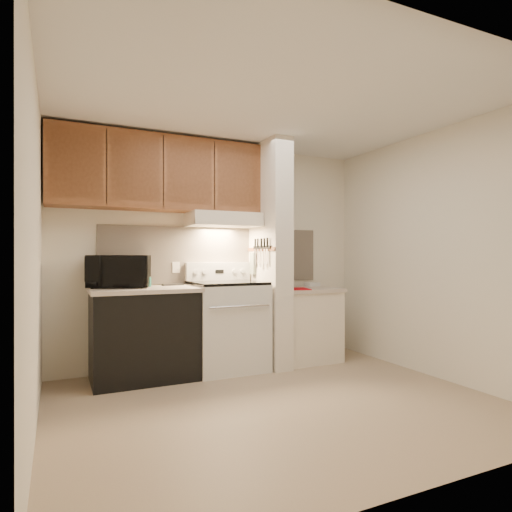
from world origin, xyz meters
TOP-DOWN VIEW (x-y plane):
  - floor at (0.00, 0.00)m, footprint 3.60×3.60m
  - ceiling at (0.00, 0.00)m, footprint 3.60×3.60m
  - wall_back at (0.00, 1.50)m, footprint 3.60×2.50m
  - wall_left at (-1.80, 0.00)m, footprint 0.02×3.00m
  - wall_right at (1.80, 0.00)m, footprint 0.02×3.00m
  - backsplash at (0.00, 1.49)m, footprint 2.60×0.02m
  - range_body at (0.00, 1.16)m, footprint 0.76×0.65m
  - oven_window at (0.00, 0.84)m, footprint 0.50×0.01m
  - oven_handle at (0.00, 0.80)m, footprint 0.65×0.02m
  - cooktop at (0.00, 1.16)m, footprint 0.74×0.64m
  - range_backguard at (0.00, 1.44)m, footprint 0.76×0.08m
  - range_display at (0.00, 1.40)m, footprint 0.10×0.01m
  - range_knob_left_outer at (-0.28, 1.40)m, footprint 0.05×0.02m
  - range_knob_left_inner at (-0.18, 1.40)m, footprint 0.05×0.02m
  - range_knob_right_inner at (0.18, 1.40)m, footprint 0.05×0.02m
  - range_knob_right_outer at (0.28, 1.40)m, footprint 0.05×0.02m
  - dishwasher_front at (-0.88, 1.17)m, footprint 1.00×0.63m
  - left_countertop at (-0.88, 1.17)m, footprint 1.04×0.67m
  - spoon_rest at (-0.54, 1.36)m, footprint 0.24×0.10m
  - teal_jar at (-0.83, 1.30)m, footprint 0.10×0.10m
  - outlet at (-0.48, 1.48)m, footprint 0.08×0.01m
  - microwave at (-1.10, 1.31)m, footprint 0.67×0.54m
  - partition_pillar at (0.51, 1.15)m, footprint 0.22×0.70m
  - pillar_trim at (0.39, 1.15)m, footprint 0.01×0.70m
  - knife_strip at (0.39, 1.10)m, footprint 0.02×0.42m
  - knife_blade_a at (0.38, 0.95)m, footprint 0.01×0.03m
  - knife_handle_a at (0.38, 0.94)m, footprint 0.02×0.02m
  - knife_blade_b at (0.38, 1.01)m, footprint 0.01×0.04m
  - knife_handle_b at (0.38, 1.02)m, footprint 0.02×0.02m
  - knife_blade_c at (0.38, 1.10)m, footprint 0.01×0.04m
  - knife_handle_c at (0.38, 1.09)m, footprint 0.02×0.02m
  - knife_blade_d at (0.38, 1.18)m, footprint 0.01×0.04m
  - knife_handle_d at (0.38, 1.18)m, footprint 0.02×0.02m
  - knife_blade_e at (0.38, 1.26)m, footprint 0.01×0.04m
  - knife_handle_e at (0.38, 1.25)m, footprint 0.02×0.02m
  - oven_mitt at (0.38, 1.32)m, footprint 0.03×0.10m
  - right_cab_base at (0.97, 1.15)m, footprint 0.70×0.60m
  - right_countertop at (0.97, 1.15)m, footprint 0.74×0.64m
  - red_folder at (0.79, 1.00)m, footprint 0.29×0.35m
  - white_box at (1.19, 1.33)m, footprint 0.18×0.13m
  - range_hood at (0.00, 1.28)m, footprint 0.78×0.44m
  - hood_lip at (0.00, 1.07)m, footprint 0.78×0.04m
  - upper_cabinets at (-0.69, 1.32)m, footprint 2.18×0.33m
  - cab_door_a at (-1.51, 1.17)m, footprint 0.46×0.01m
  - cab_gap_a at (-1.23, 1.16)m, footprint 0.01×0.01m
  - cab_door_b at (-0.96, 1.17)m, footprint 0.46×0.01m
  - cab_gap_b at (-0.69, 1.16)m, footprint 0.01×0.01m
  - cab_door_c at (-0.42, 1.17)m, footprint 0.46×0.01m
  - cab_gap_c at (-0.14, 1.16)m, footprint 0.01×0.01m
  - cab_door_d at (0.13, 1.17)m, footprint 0.46×0.01m

SIDE VIEW (x-z plane):
  - floor at x=0.00m, z-range 0.00..0.00m
  - right_cab_base at x=0.97m, z-range 0.00..0.81m
  - dishwasher_front at x=-0.88m, z-range 0.00..0.87m
  - range_body at x=0.00m, z-range 0.00..0.92m
  - oven_window at x=0.00m, z-range 0.35..0.65m
  - oven_handle at x=0.00m, z-range 0.71..0.73m
  - right_countertop at x=0.97m, z-range 0.81..0.85m
  - red_folder at x=0.79m, z-range 0.85..0.86m
  - white_box at x=1.19m, z-range 0.85..0.89m
  - left_countertop at x=-0.88m, z-range 0.87..0.91m
  - spoon_rest at x=-0.54m, z-range 0.91..0.93m
  - cooktop at x=0.00m, z-range 0.92..0.95m
  - teal_jar at x=-0.83m, z-range 0.91..1.01m
  - range_backguard at x=0.00m, z-range 0.95..1.15m
  - range_display at x=0.00m, z-range 1.03..1.07m
  - range_knob_left_outer at x=-0.28m, z-range 1.03..1.07m
  - range_knob_left_inner at x=-0.18m, z-range 1.03..1.07m
  - range_knob_right_inner at x=0.18m, z-range 1.03..1.07m
  - range_knob_right_outer at x=0.28m, z-range 1.03..1.07m
  - microwave at x=-1.10m, z-range 0.91..1.23m
  - outlet at x=-0.48m, z-range 1.04..1.16m
  - oven_mitt at x=0.38m, z-range 1.02..1.26m
  - knife_blade_c at x=0.38m, z-range 1.10..1.30m
  - knife_blade_b at x=0.38m, z-range 1.12..1.30m
  - knife_blade_e at x=0.38m, z-range 1.12..1.30m
  - knife_blade_a at x=0.38m, z-range 1.14..1.30m
  - knife_blade_d at x=0.38m, z-range 1.14..1.30m
  - backsplash at x=0.00m, z-range 0.92..1.55m
  - wall_back at x=0.00m, z-range 1.24..1.26m
  - wall_left at x=-1.80m, z-range 0.00..2.50m
  - wall_right at x=1.80m, z-range 0.00..2.50m
  - partition_pillar at x=0.51m, z-range 0.00..2.50m
  - pillar_trim at x=0.39m, z-range 1.28..1.32m
  - knife_strip at x=0.39m, z-range 1.30..1.34m
  - knife_handle_a at x=0.38m, z-range 1.32..1.42m
  - knife_handle_b at x=0.38m, z-range 1.32..1.42m
  - knife_handle_c at x=0.38m, z-range 1.32..1.42m
  - knife_handle_d at x=0.38m, z-range 1.32..1.42m
  - knife_handle_e at x=0.38m, z-range 1.32..1.42m
  - hood_lip at x=0.00m, z-range 1.55..1.61m
  - range_hood at x=0.00m, z-range 1.55..1.70m
  - upper_cabinets at x=-0.69m, z-range 1.70..2.47m
  - cab_door_a at x=-1.51m, z-range 1.77..2.40m
  - cab_gap_a at x=-1.23m, z-range 1.72..2.45m
  - cab_door_b at x=-0.96m, z-range 1.77..2.40m
  - cab_gap_b at x=-0.69m, z-range 1.72..2.45m
  - cab_door_c at x=-0.42m, z-range 1.77..2.40m
  - cab_gap_c at x=-0.14m, z-range 1.72..2.45m
  - cab_door_d at x=0.13m, z-range 1.77..2.40m
  - ceiling at x=0.00m, z-range 2.50..2.50m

